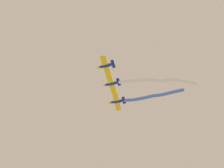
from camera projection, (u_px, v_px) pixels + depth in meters
airplane_lead at (117, 101)px, 95.78m from camera, size 6.36×4.97×1.63m
smoke_trail_lead at (153, 96)px, 93.61m from camera, size 10.22×14.32×2.58m
airplane_left_wing at (112, 84)px, 92.59m from camera, size 6.23×5.08×1.63m
smoke_trail_left_wing at (158, 81)px, 90.75m from camera, size 8.29×20.00×3.29m
airplane_right_wing at (106, 66)px, 88.91m from camera, size 6.22×5.09×1.63m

